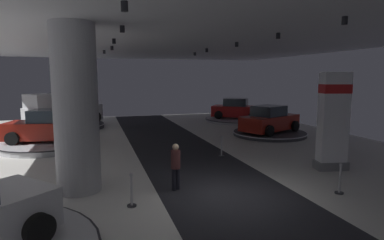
{
  "coord_description": "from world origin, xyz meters",
  "views": [
    {
      "loc": [
        -4.05,
        -9.13,
        3.8
      ],
      "look_at": [
        1.1,
        7.73,
        1.4
      ],
      "focal_mm": 29.93,
      "sensor_mm": 36.0,
      "label": 1
    }
  ],
  "objects_px": {
    "brand_sign_pylon": "(333,120)",
    "display_platform_far_right": "(269,133)",
    "display_car_far_left": "(48,127)",
    "display_platform_far_left": "(49,144)",
    "column_left": "(76,109)",
    "display_car_deep_right": "(237,109)",
    "display_platform_deep_right": "(237,119)",
    "pickup_truck_deep_left": "(60,112)",
    "display_car_far_right": "(270,120)",
    "visitor_walking_near": "(176,164)",
    "display_platform_deep_left": "(65,126)"
  },
  "relations": [
    {
      "from": "brand_sign_pylon",
      "to": "display_platform_far_right",
      "type": "distance_m",
      "value": 7.96
    },
    {
      "from": "brand_sign_pylon",
      "to": "display_car_far_left",
      "type": "bearing_deg",
      "value": 145.55
    },
    {
      "from": "display_platform_far_left",
      "to": "display_car_far_left",
      "type": "xyz_separation_m",
      "value": [
        0.03,
        -0.01,
        0.91
      ]
    },
    {
      "from": "column_left",
      "to": "display_car_deep_right",
      "type": "xyz_separation_m",
      "value": [
        12.24,
        13.93,
        -1.73
      ]
    },
    {
      "from": "column_left",
      "to": "display_car_deep_right",
      "type": "distance_m",
      "value": 18.62
    },
    {
      "from": "display_platform_deep_right",
      "to": "pickup_truck_deep_left",
      "type": "relative_size",
      "value": 1.0
    },
    {
      "from": "brand_sign_pylon",
      "to": "display_car_far_right",
      "type": "bearing_deg",
      "value": 78.21
    },
    {
      "from": "pickup_truck_deep_left",
      "to": "display_platform_far_left",
      "type": "bearing_deg",
      "value": -90.7
    },
    {
      "from": "column_left",
      "to": "pickup_truck_deep_left",
      "type": "distance_m",
      "value": 14.06
    },
    {
      "from": "display_platform_far_left",
      "to": "display_car_far_right",
      "type": "bearing_deg",
      "value": -2.02
    },
    {
      "from": "display_car_far_right",
      "to": "visitor_walking_near",
      "type": "bearing_deg",
      "value": -135.87
    },
    {
      "from": "pickup_truck_deep_left",
      "to": "display_platform_far_left",
      "type": "height_order",
      "value": "pickup_truck_deep_left"
    },
    {
      "from": "display_car_far_right",
      "to": "brand_sign_pylon",
      "type": "bearing_deg",
      "value": -101.79
    },
    {
      "from": "display_car_deep_right",
      "to": "display_platform_far_right",
      "type": "height_order",
      "value": "display_car_deep_right"
    },
    {
      "from": "column_left",
      "to": "display_car_far_right",
      "type": "bearing_deg",
      "value": 32.08
    },
    {
      "from": "visitor_walking_near",
      "to": "display_platform_deep_left",
      "type": "bearing_deg",
      "value": 107.32
    },
    {
      "from": "display_platform_deep_right",
      "to": "column_left",
      "type": "bearing_deg",
      "value": -131.39
    },
    {
      "from": "pickup_truck_deep_left",
      "to": "display_car_deep_right",
      "type": "bearing_deg",
      "value": 0.29
    },
    {
      "from": "display_car_deep_right",
      "to": "visitor_walking_near",
      "type": "bearing_deg",
      "value": -121.64
    },
    {
      "from": "brand_sign_pylon",
      "to": "visitor_walking_near",
      "type": "height_order",
      "value": "brand_sign_pylon"
    },
    {
      "from": "visitor_walking_near",
      "to": "display_car_far_right",
      "type": "bearing_deg",
      "value": 44.13
    },
    {
      "from": "column_left",
      "to": "display_car_far_right",
      "type": "relative_size",
      "value": 1.2
    },
    {
      "from": "display_platform_deep_right",
      "to": "display_platform_deep_left",
      "type": "relative_size",
      "value": 0.96
    },
    {
      "from": "display_car_far_left",
      "to": "display_platform_far_right",
      "type": "relative_size",
      "value": 0.95
    },
    {
      "from": "brand_sign_pylon",
      "to": "pickup_truck_deep_left",
      "type": "bearing_deg",
      "value": 129.16
    },
    {
      "from": "display_platform_deep_left",
      "to": "display_car_far_right",
      "type": "height_order",
      "value": "display_car_far_right"
    },
    {
      "from": "display_car_deep_right",
      "to": "brand_sign_pylon",
      "type": "bearing_deg",
      "value": -99.62
    },
    {
      "from": "pickup_truck_deep_left",
      "to": "display_platform_far_right",
      "type": "xyz_separation_m",
      "value": [
        13.23,
        -6.71,
        -1.11
      ]
    },
    {
      "from": "column_left",
      "to": "brand_sign_pylon",
      "type": "bearing_deg",
      "value": -2.4
    },
    {
      "from": "brand_sign_pylon",
      "to": "display_car_far_right",
      "type": "distance_m",
      "value": 7.78
    },
    {
      "from": "visitor_walking_near",
      "to": "column_left",
      "type": "bearing_deg",
      "value": 163.86
    },
    {
      "from": "pickup_truck_deep_left",
      "to": "visitor_walking_near",
      "type": "relative_size",
      "value": 3.43
    },
    {
      "from": "display_car_far_left",
      "to": "visitor_walking_near",
      "type": "height_order",
      "value": "display_car_far_left"
    },
    {
      "from": "display_platform_far_right",
      "to": "display_car_far_right",
      "type": "height_order",
      "value": "display_car_far_right"
    },
    {
      "from": "display_platform_far_left",
      "to": "pickup_truck_deep_left",
      "type": "bearing_deg",
      "value": 89.3
    },
    {
      "from": "pickup_truck_deep_left",
      "to": "display_car_far_left",
      "type": "height_order",
      "value": "pickup_truck_deep_left"
    },
    {
      "from": "visitor_walking_near",
      "to": "brand_sign_pylon",
      "type": "bearing_deg",
      "value": 4.16
    },
    {
      "from": "display_platform_deep_left",
      "to": "display_car_far_left",
      "type": "height_order",
      "value": "display_car_far_left"
    },
    {
      "from": "display_car_deep_right",
      "to": "visitor_walking_near",
      "type": "relative_size",
      "value": 2.82
    },
    {
      "from": "display_platform_deep_right",
      "to": "display_platform_deep_left",
      "type": "height_order",
      "value": "display_platform_deep_left"
    },
    {
      "from": "display_platform_deep_right",
      "to": "display_car_deep_right",
      "type": "bearing_deg",
      "value": 145.6
    },
    {
      "from": "display_platform_far_left",
      "to": "visitor_walking_near",
      "type": "height_order",
      "value": "visitor_walking_near"
    },
    {
      "from": "display_car_deep_right",
      "to": "display_platform_far_left",
      "type": "xyz_separation_m",
      "value": [
        -14.13,
        -6.33,
        -0.84
      ]
    },
    {
      "from": "display_platform_deep_right",
      "to": "display_platform_far_right",
      "type": "relative_size",
      "value": 1.15
    },
    {
      "from": "display_platform_deep_left",
      "to": "display_platform_far_left",
      "type": "xyz_separation_m",
      "value": [
        -0.33,
        -6.46,
        0.01
      ]
    },
    {
      "from": "display_car_deep_right",
      "to": "display_car_far_right",
      "type": "bearing_deg",
      "value": -97.17
    },
    {
      "from": "pickup_truck_deep_left",
      "to": "display_platform_far_left",
      "type": "distance_m",
      "value": 6.35
    },
    {
      "from": "brand_sign_pylon",
      "to": "display_platform_far_right",
      "type": "height_order",
      "value": "brand_sign_pylon"
    },
    {
      "from": "display_car_deep_right",
      "to": "display_car_far_right",
      "type": "relative_size",
      "value": 0.98
    },
    {
      "from": "brand_sign_pylon",
      "to": "display_car_deep_right",
      "type": "relative_size",
      "value": 0.88
    }
  ]
}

